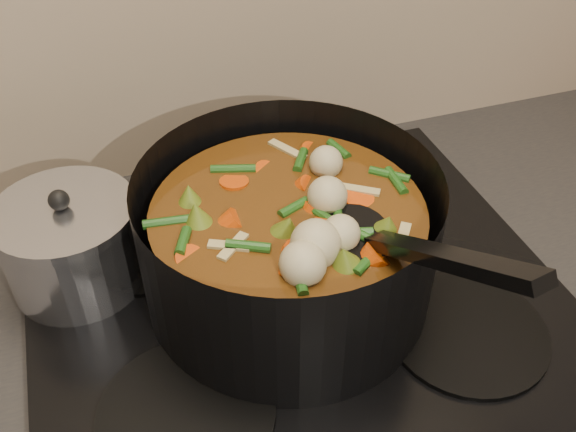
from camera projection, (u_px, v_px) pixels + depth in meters
name	position (u px, v px, depth m)	size (l,w,h in m)	color
stovetop	(294.00, 292.00, 0.78)	(0.62, 0.54, 0.03)	black
stockpot	(289.00, 243.00, 0.72)	(0.33, 0.44, 0.24)	black
saucepan	(72.00, 244.00, 0.75)	(0.16, 0.16, 0.13)	silver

